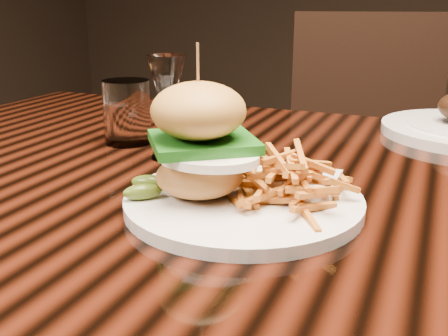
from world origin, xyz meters
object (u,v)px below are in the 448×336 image
at_px(wine_glass, 167,84).
at_px(chair_far, 363,155).
at_px(burger_plate, 237,168).
at_px(dining_table, 311,232).

relative_size(wine_glass, chair_far, 0.17).
xyz_separation_m(burger_plate, chair_far, (0.01, 1.02, -0.26)).
bearing_deg(wine_glass, dining_table, -4.26).
distance_m(dining_table, burger_plate, 0.19).
bearing_deg(burger_plate, wine_glass, 114.30).
relative_size(burger_plate, wine_glass, 1.78).
bearing_deg(chair_far, burger_plate, -102.04).
xyz_separation_m(burger_plate, wine_glass, (-0.17, 0.15, 0.07)).
relative_size(dining_table, burger_plate, 5.68).
bearing_deg(dining_table, wine_glass, 175.74).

